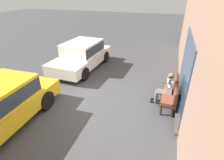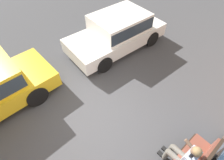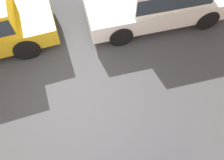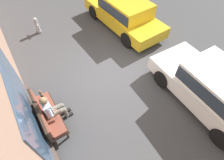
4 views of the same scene
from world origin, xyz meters
name	(u,v)px [view 1 (image 1 of 4)]	position (x,y,z in m)	size (l,w,h in m)	color
ground_plane	(93,102)	(0.00, 0.00, 0.00)	(60.00, 60.00, 0.00)	#424244
building_facade	(202,45)	(-0.01, 3.40, 2.63)	(18.00, 0.51, 5.28)	#93705B
bench	(172,92)	(-0.81, 2.90, 0.56)	(1.70, 0.55, 0.98)	#332319
person_on_phone	(166,88)	(-0.81, 2.68, 0.69)	(0.73, 0.74, 1.32)	#6B665B
parked_car_near	(82,54)	(-2.98, -1.98, 0.80)	(4.23, 2.05, 1.46)	white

